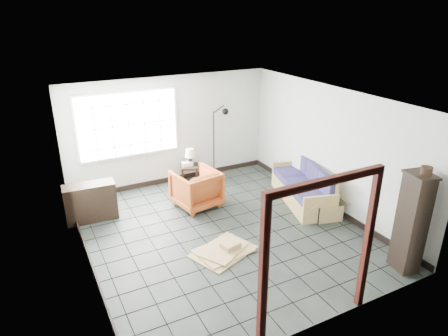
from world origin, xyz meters
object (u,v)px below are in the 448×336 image
tall_shelf (412,222)px  armchair (196,187)px  side_table (189,169)px  futon_sofa (305,188)px

tall_shelf → armchair: bearing=133.1°
armchair → tall_shelf: bearing=110.8°
side_table → futon_sofa: bearing=-47.5°
futon_sofa → side_table: 2.81m
futon_sofa → armchair: 2.40m
armchair → side_table: bearing=-115.6°
futon_sofa → tall_shelf: bearing=-75.6°
futon_sofa → armchair: size_ratio=2.33×
side_table → tall_shelf: size_ratio=0.33×
side_table → tall_shelf: 5.16m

